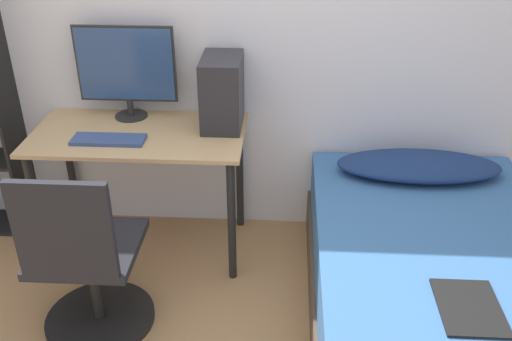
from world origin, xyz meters
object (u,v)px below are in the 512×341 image
keyboard (108,140)px  office_chair (87,271)px  pc_tower (222,92)px  bed (440,300)px  monitor (126,68)px

keyboard → office_chair: bearing=-88.6°
office_chair → pc_tower: bearing=55.7°
bed → pc_tower: pc_tower is taller
office_chair → bed: size_ratio=0.47×
pc_tower → keyboard: bearing=-156.9°
office_chair → monitor: bearing=88.5°
monitor → pc_tower: 0.55m
office_chair → bed: 1.63m
bed → monitor: monitor is taller
keyboard → pc_tower: size_ratio=0.98×
monitor → office_chair: bearing=-91.5°
office_chair → keyboard: size_ratio=2.47×
office_chair → bed: bearing=0.5°
monitor → bed: bearing=-28.8°
bed → keyboard: size_ratio=5.25×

